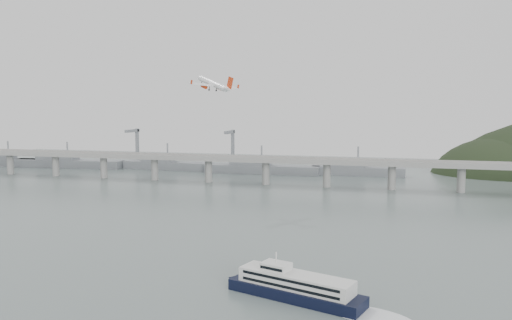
# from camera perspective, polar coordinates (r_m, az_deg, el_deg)

# --- Properties ---
(ground) EXTENTS (900.00, 900.00, 0.00)m
(ground) POSITION_cam_1_polar(r_m,az_deg,el_deg) (215.17, -3.82, -11.10)
(ground) COLOR slate
(ground) RESTS_ON ground
(bridge) EXTENTS (800.00, 22.00, 23.90)m
(bridge) POSITION_cam_1_polar(r_m,az_deg,el_deg) (402.98, 5.12, -0.48)
(bridge) COLOR gray
(bridge) RESTS_ON ground
(distant_fleet) EXTENTS (453.00, 60.90, 40.00)m
(distant_fleet) POSITION_cam_1_polar(r_m,az_deg,el_deg) (513.51, -10.82, -0.43)
(distant_fleet) COLOR slate
(distant_fleet) RESTS_ON ground
(ferry) EXTENTS (75.39, 31.50, 14.66)m
(ferry) POSITION_cam_1_polar(r_m,az_deg,el_deg) (171.57, 4.54, -14.24)
(ferry) COLOR black
(ferry) RESTS_ON ground
(airliner) EXTENTS (33.86, 32.38, 13.70)m
(airliner) POSITION_cam_1_polar(r_m,az_deg,el_deg) (315.97, -4.85, 8.64)
(airliner) COLOR white
(airliner) RESTS_ON ground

